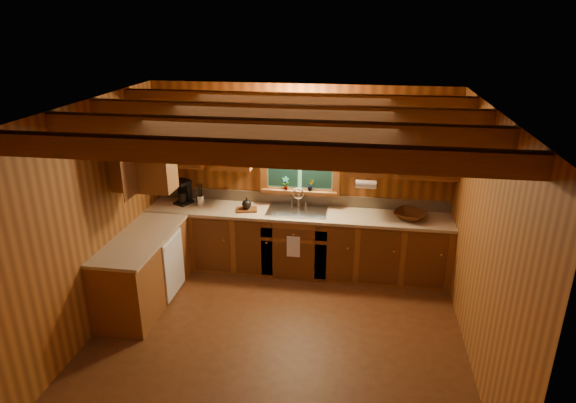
{
  "coord_description": "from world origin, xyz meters",
  "views": [
    {
      "loc": [
        0.85,
        -4.61,
        3.44
      ],
      "look_at": [
        0.0,
        0.8,
        1.35
      ],
      "focal_mm": 30.47,
      "sensor_mm": 36.0,
      "label": 1
    }
  ],
  "objects_px": {
    "sink": "(297,214)",
    "cutting_board": "(247,210)",
    "coffee_maker": "(184,192)",
    "wicker_basket": "(410,215)"
  },
  "relations": [
    {
      "from": "wicker_basket",
      "to": "cutting_board",
      "type": "bearing_deg",
      "value": -178.67
    },
    {
      "from": "coffee_maker",
      "to": "cutting_board",
      "type": "xyz_separation_m",
      "value": [
        0.96,
        -0.16,
        -0.16
      ]
    },
    {
      "from": "sink",
      "to": "coffee_maker",
      "type": "distance_m",
      "value": 1.67
    },
    {
      "from": "sink",
      "to": "wicker_basket",
      "type": "xyz_separation_m",
      "value": [
        1.52,
        -0.02,
        0.09
      ]
    },
    {
      "from": "wicker_basket",
      "to": "sink",
      "type": "bearing_deg",
      "value": 179.1
    },
    {
      "from": "coffee_maker",
      "to": "wicker_basket",
      "type": "relative_size",
      "value": 0.85
    },
    {
      "from": "coffee_maker",
      "to": "cutting_board",
      "type": "bearing_deg",
      "value": 15.11
    },
    {
      "from": "coffee_maker",
      "to": "sink",
      "type": "bearing_deg",
      "value": 21.54
    },
    {
      "from": "sink",
      "to": "cutting_board",
      "type": "bearing_deg",
      "value": -173.82
    },
    {
      "from": "sink",
      "to": "cutting_board",
      "type": "relative_size",
      "value": 2.91
    }
  ]
}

